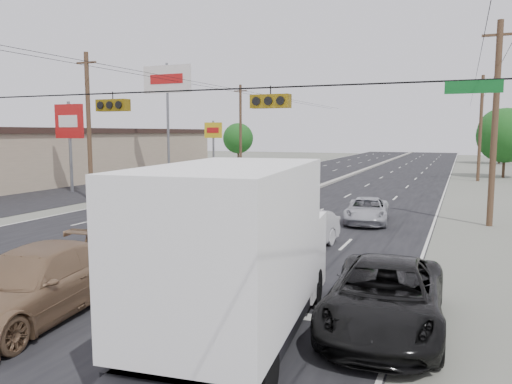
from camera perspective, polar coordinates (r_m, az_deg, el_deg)
ground at (r=17.17m, az=-19.38°, el=-9.29°), size 200.00×200.00×0.00m
road_surface at (r=43.88m, az=7.76°, el=0.69°), size 20.00×160.00×0.02m
center_median at (r=43.87m, az=7.76°, el=0.82°), size 0.50×160.00×0.20m
strip_mall at (r=52.63m, az=-22.38°, el=3.76°), size 12.00×42.00×4.60m
parking_lot at (r=46.88m, az=-14.44°, el=0.92°), size 10.00×42.00×0.02m
utility_pole_left_b at (r=36.05m, az=-18.57°, el=7.20°), size 1.60×0.30×10.00m
utility_pole_left_c at (r=57.30m, az=-1.78°, el=7.29°), size 1.60×0.30×10.00m
utility_pole_right_b at (r=27.22m, az=25.64°, el=7.12°), size 1.60×0.30×10.00m
utility_pole_right_c at (r=52.20m, az=24.27°, el=6.74°), size 1.60×0.30×10.00m
traffic_signals at (r=15.64m, az=-16.32°, el=9.64°), size 25.00×0.30×0.54m
pole_sign_mid at (r=41.29m, az=-20.55°, el=7.05°), size 2.60×0.25×7.00m
pole_sign_billboard at (r=47.87m, az=-10.11°, el=11.78°), size 5.00×0.25×11.00m
pole_sign_far at (r=58.83m, az=-4.90°, el=6.57°), size 2.20×0.25×6.00m
tree_left_far at (r=79.44m, az=-2.05°, el=6.16°), size 4.80×4.80×6.12m
tree_right_mid at (r=57.31m, az=26.62°, el=5.80°), size 5.60×5.60×7.14m
tree_right_far at (r=82.32m, az=26.17°, el=6.35°), size 6.40×6.40×8.16m
box_truck at (r=11.03m, az=-1.89°, el=-6.83°), size 3.59×8.13×4.00m
tan_sedan at (r=13.80m, az=-24.16°, el=-9.69°), size 3.14×6.26×1.74m
red_sedan at (r=20.22m, az=-1.68°, el=-4.46°), size 1.51×4.23×1.39m
black_suv at (r=12.41m, az=14.51°, el=-11.52°), size 2.94×5.84×1.59m
queue_car_a at (r=24.44m, az=2.45°, el=-2.55°), size 1.59×3.94×1.34m
queue_car_b at (r=19.70m, az=5.13°, el=-4.56°), size 2.13×4.83×1.54m
queue_car_c at (r=26.35m, az=12.55°, el=-2.10°), size 2.62×4.80×1.28m
oncoming_near at (r=30.81m, az=-13.04°, el=-0.70°), size 2.33×5.00×1.41m
oncoming_far at (r=37.02m, az=0.79°, el=0.63°), size 2.77×4.95×1.31m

